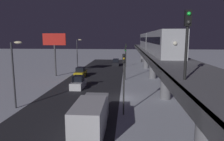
# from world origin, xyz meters

# --- Properties ---
(ground_plane) EXTENTS (240.00, 240.00, 0.00)m
(ground_plane) POSITION_xyz_m (0.00, 0.00, 0.00)
(ground_plane) COLOR silver
(avenue_asphalt) EXTENTS (11.00, 98.71, 0.01)m
(avenue_asphalt) POSITION_xyz_m (5.48, 0.00, 0.00)
(avenue_asphalt) COLOR #28282D
(avenue_asphalt) RESTS_ON ground_plane
(elevated_railway) EXTENTS (5.00, 98.71, 5.55)m
(elevated_railway) POSITION_xyz_m (-5.97, 0.00, 4.77)
(elevated_railway) COLOR slate
(elevated_railway) RESTS_ON ground_plane
(subway_train) EXTENTS (2.94, 36.87, 3.40)m
(subway_train) POSITION_xyz_m (-6.06, -14.12, 7.33)
(subway_train) COLOR #B7BABF
(subway_train) RESTS_ON elevated_railway
(rail_signal) EXTENTS (0.36, 0.41, 4.00)m
(rail_signal) POSITION_xyz_m (-4.34, 14.73, 8.28)
(rail_signal) COLOR black
(rail_signal) RESTS_ON elevated_railway
(sedan_yellow) EXTENTS (1.91, 4.70, 1.97)m
(sedan_yellow) POSITION_xyz_m (8.68, -14.84, 0.79)
(sedan_yellow) COLOR gold
(sedan_yellow) RESTS_ON ground_plane
(sedan_white) EXTENTS (1.80, 4.38, 1.97)m
(sedan_white) POSITION_xyz_m (6.88, -5.17, 0.80)
(sedan_white) COLOR silver
(sedan_white) RESTS_ON ground_plane
(sedan_black) EXTENTS (1.80, 4.43, 1.97)m
(sedan_black) POSITION_xyz_m (2.28, -32.66, 0.80)
(sedan_black) COLOR black
(sedan_black) RESTS_ON ground_plane
(box_truck) EXTENTS (2.40, 7.40, 2.80)m
(box_truck) POSITION_xyz_m (2.08, 10.27, 1.35)
(box_truck) COLOR #B2B2B7
(box_truck) RESTS_ON ground_plane
(traffic_light_near) EXTENTS (0.32, 0.44, 6.40)m
(traffic_light_near) POSITION_xyz_m (-0.62, 6.19, 4.20)
(traffic_light_near) COLOR #2D2D2D
(traffic_light_near) RESTS_ON ground_plane
(traffic_light_mid) EXTENTS (0.32, 0.44, 6.40)m
(traffic_light_mid) POSITION_xyz_m (-0.62, -12.28, 4.20)
(traffic_light_mid) COLOR #2D2D2D
(traffic_light_mid) RESTS_ON ground_plane
(traffic_light_far) EXTENTS (0.32, 0.44, 6.40)m
(traffic_light_far) POSITION_xyz_m (-0.62, -30.75, 4.20)
(traffic_light_far) COLOR #2D2D2D
(traffic_light_far) RESTS_ON ground_plane
(commercial_billboard) EXTENTS (4.80, 0.36, 8.90)m
(commercial_billboard) POSITION_xyz_m (14.05, -15.06, 6.83)
(commercial_billboard) COLOR #4C4C51
(commercial_billboard) RESTS_ON ground_plane
(street_lamp_near) EXTENTS (1.35, 0.44, 7.65)m
(street_lamp_near) POSITION_xyz_m (11.55, 5.00, 4.81)
(street_lamp_near) COLOR #38383D
(street_lamp_near) RESTS_ON ground_plane
(street_lamp_far) EXTENTS (1.35, 0.44, 7.65)m
(street_lamp_far) POSITION_xyz_m (11.55, -25.00, 4.81)
(street_lamp_far) COLOR #38383D
(street_lamp_far) RESTS_ON ground_plane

